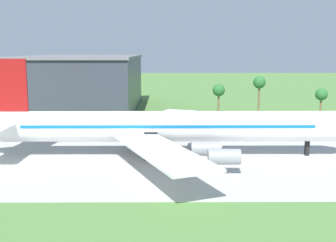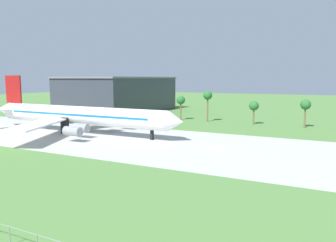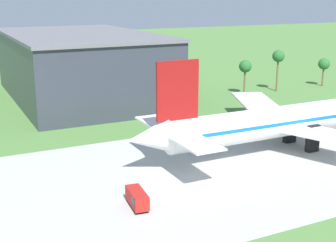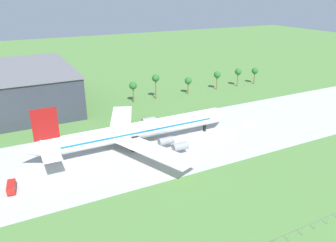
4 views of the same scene
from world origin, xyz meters
name	(u,v)px [view 2 (image 2 of 4)]	position (x,y,z in m)	size (l,w,h in m)	color
ground_plane	(216,149)	(0.00, 0.00, 0.00)	(600.00, 600.00, 0.00)	#517F3D
taxiway_strip	(216,148)	(0.00, 0.00, 0.01)	(320.00, 44.00, 0.02)	#B2B2AD
jet_airliner	(76,115)	(-47.51, 2.83, 5.61)	(74.55, 58.09, 18.25)	white
perimeter_fence	(37,241)	(0.00, -55.00, 1.45)	(80.10, 0.10, 2.10)	gray
terminal_building	(120,94)	(-74.39, 65.06, 9.02)	(36.72, 61.20, 18.01)	#333842
palm_tree_row	(275,104)	(6.31, 47.10, 8.11)	(77.29, 3.60, 12.38)	brown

